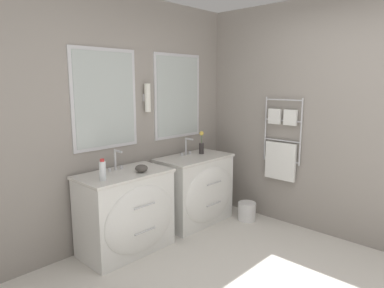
% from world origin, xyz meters
% --- Properties ---
extents(wall_back, '(4.96, 0.15, 2.60)m').
position_xyz_m(wall_back, '(0.02, 2.14, 1.31)').
color(wall_back, gray).
rests_on(wall_back, ground_plane).
extents(wall_right, '(0.13, 4.17, 2.60)m').
position_xyz_m(wall_right, '(1.71, 0.95, 1.29)').
color(wall_right, gray).
rests_on(wall_right, ground_plane).
extents(vanity_left, '(0.92, 0.59, 0.82)m').
position_xyz_m(vanity_left, '(-0.09, 1.80, 0.42)').
color(vanity_left, white).
rests_on(vanity_left, ground_plane).
extents(vanity_right, '(0.92, 0.59, 0.82)m').
position_xyz_m(vanity_right, '(0.93, 1.80, 0.42)').
color(vanity_right, white).
rests_on(vanity_right, ground_plane).
extents(faucet_left, '(0.17, 0.13, 0.21)m').
position_xyz_m(faucet_left, '(-0.09, 1.96, 0.93)').
color(faucet_left, silver).
rests_on(faucet_left, vanity_left).
extents(faucet_right, '(0.17, 0.13, 0.21)m').
position_xyz_m(faucet_right, '(0.93, 1.96, 0.93)').
color(faucet_right, silver).
rests_on(faucet_right, vanity_right).
extents(toiletry_bottle, '(0.06, 0.06, 0.20)m').
position_xyz_m(toiletry_bottle, '(-0.38, 1.75, 0.91)').
color(toiletry_bottle, silver).
rests_on(toiletry_bottle, vanity_left).
extents(amenity_bowl, '(0.13, 0.13, 0.08)m').
position_xyz_m(amenity_bowl, '(0.04, 1.72, 0.86)').
color(amenity_bowl, '#4C4742').
rests_on(amenity_bowl, vanity_left).
extents(flower_vase, '(0.06, 0.06, 0.28)m').
position_xyz_m(flower_vase, '(1.11, 1.88, 0.93)').
color(flower_vase, '#332D2D').
rests_on(flower_vase, vanity_right).
extents(waste_bin, '(0.22, 0.22, 0.23)m').
position_xyz_m(waste_bin, '(1.40, 1.38, 0.12)').
color(waste_bin, silver).
rests_on(waste_bin, ground_plane).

